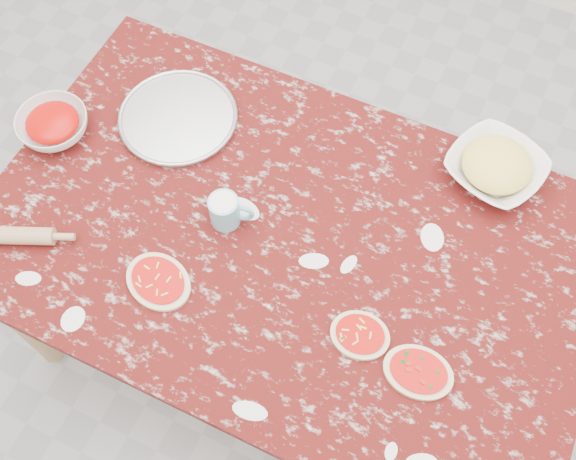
# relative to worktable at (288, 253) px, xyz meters

# --- Properties ---
(ground) EXTENTS (4.00, 4.00, 0.00)m
(ground) POSITION_rel_worktable_xyz_m (0.00, 0.00, -0.67)
(ground) COLOR gray
(worktable) EXTENTS (1.60, 1.00, 0.75)m
(worktable) POSITION_rel_worktable_xyz_m (0.00, 0.00, 0.00)
(worktable) COLOR #420D0B
(worktable) RESTS_ON ground
(pizza_tray) EXTENTS (0.40, 0.40, 0.01)m
(pizza_tray) POSITION_rel_worktable_xyz_m (-0.45, 0.22, 0.09)
(pizza_tray) COLOR #B2B2B7
(pizza_tray) RESTS_ON worktable
(sauce_bowl) EXTENTS (0.26, 0.26, 0.06)m
(sauce_bowl) POSITION_rel_worktable_xyz_m (-0.74, 0.03, 0.11)
(sauce_bowl) COLOR white
(sauce_bowl) RESTS_ON worktable
(cheese_bowl) EXTENTS (0.32, 0.32, 0.06)m
(cheese_bowl) POSITION_rel_worktable_xyz_m (0.42, 0.42, 0.11)
(cheese_bowl) COLOR white
(cheese_bowl) RESTS_ON worktable
(flour_mug) EXTENTS (0.12, 0.08, 0.09)m
(flour_mug) POSITION_rel_worktable_xyz_m (-0.17, -0.02, 0.13)
(flour_mug) COLOR #6BAFC2
(flour_mug) RESTS_ON worktable
(pizza_left) EXTENTS (0.21, 0.18, 0.02)m
(pizza_left) POSITION_rel_worktable_xyz_m (-0.24, -0.25, 0.09)
(pizza_left) COLOR beige
(pizza_left) RESTS_ON worktable
(pizza_mid) EXTENTS (0.16, 0.13, 0.02)m
(pizza_mid) POSITION_rel_worktable_xyz_m (0.27, -0.16, 0.09)
(pizza_mid) COLOR beige
(pizza_mid) RESTS_ON worktable
(pizza_right) EXTENTS (0.18, 0.14, 0.02)m
(pizza_right) POSITION_rel_worktable_xyz_m (0.43, -0.19, 0.09)
(pizza_right) COLOR beige
(pizza_right) RESTS_ON worktable
(rolling_pin) EXTENTS (0.23, 0.14, 0.05)m
(rolling_pin) POSITION_rel_worktable_xyz_m (-0.65, -0.31, 0.11)
(rolling_pin) COLOR tan
(rolling_pin) RESTS_ON worktable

